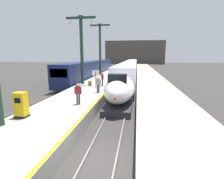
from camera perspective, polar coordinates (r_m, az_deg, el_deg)
name	(u,v)px	position (r m, az deg, el deg)	size (l,w,h in m)	color
ground_plane	(100,162)	(8.85, -4.00, -22.50)	(260.00, 260.00, 0.00)	#33302D
platform_left	(106,80)	(32.76, -1.95, 3.23)	(4.80, 110.00, 1.05)	gray
platform_right	(150,80)	(32.36, 12.34, 2.89)	(4.80, 110.00, 1.05)	gray
platform_left_safety_stripe	(118,77)	(32.37, 2.03, 4.08)	(0.20, 107.80, 0.01)	yellow
rail_main_left	(125,80)	(35.13, 4.15, 2.96)	(0.08, 110.00, 0.12)	slate
rail_main_right	(132,81)	(35.06, 6.60, 2.90)	(0.08, 110.00, 0.12)	slate
rail_secondary_left	(85,80)	(36.58, -8.63, 3.18)	(0.08, 110.00, 0.12)	slate
rail_secondary_right	(93,80)	(36.18, -6.35, 3.15)	(0.08, 110.00, 0.12)	slate
highspeed_train_main	(130,69)	(40.78, 5.82, 6.70)	(2.92, 57.00, 3.60)	silver
regional_train_adjacent	(94,68)	(40.14, -6.00, 6.88)	(2.85, 36.60, 3.80)	#141E4C
station_column_mid	(82,44)	(24.78, -9.90, 14.46)	(4.00, 0.68, 9.02)	#1E3828
station_column_far	(100,45)	(36.57, -3.92, 14.25)	(4.00, 0.68, 10.08)	#1E3828
passenger_near_edge	(102,78)	(22.61, -3.17, 3.66)	(0.36, 0.53, 1.69)	#23232D
passenger_mid_platform	(78,92)	(14.19, -11.02, -0.83)	(0.57, 0.23, 1.69)	#23232D
passenger_far_waiting	(98,83)	(18.51, -4.54, 2.04)	(0.57, 0.25, 1.69)	#23232D
rolling_suitcase	(90,84)	(22.85, -7.20, 1.93)	(0.40, 0.22, 0.98)	brown
ticket_machine_yellow	(21,106)	(12.43, -27.51, -4.73)	(0.76, 0.62, 1.60)	yellow
departure_info_board	(96,75)	(21.45, -5.32, 4.63)	(0.90, 0.10, 2.12)	maroon
terminus_back_wall	(135,52)	(109.26, 7.37, 11.88)	(36.00, 2.00, 14.00)	#4C4742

